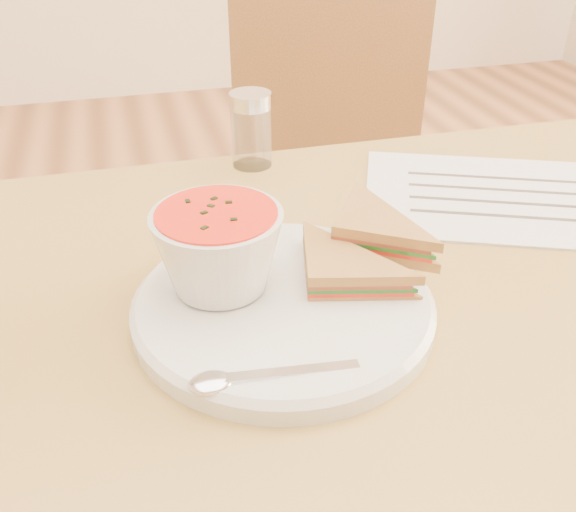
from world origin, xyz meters
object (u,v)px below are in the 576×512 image
object	(u,v)px
chair_far	(327,238)
soup_bowl	(219,254)
condiment_shaker	(251,130)
plate	(283,307)

from	to	relation	value
chair_far	soup_bowl	distance (m)	0.74
condiment_shaker	plate	bearing A→B (deg)	-97.61
plate	condiment_shaker	xyz separation A→B (m)	(0.04, 0.34, 0.04)
chair_far	condiment_shaker	size ratio (longest dim) A/B	8.89
plate	chair_far	bearing A→B (deg)	67.42
plate	soup_bowl	bearing A→B (deg)	150.16
soup_bowl	condiment_shaker	world-z (taller)	condiment_shaker
chair_far	plate	bearing A→B (deg)	83.65
plate	condiment_shaker	bearing A→B (deg)	82.39
chair_far	plate	size ratio (longest dim) A/B	3.22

